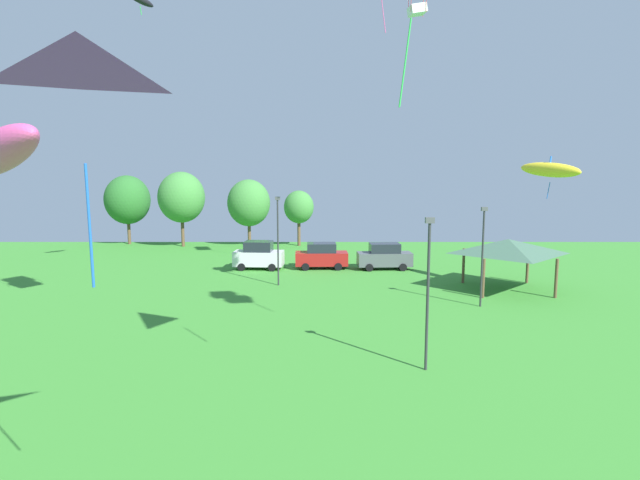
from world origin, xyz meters
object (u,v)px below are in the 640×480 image
parked_car_leftmost (257,255)px  treeline_tree_3 (297,207)px  light_post_0 (426,285)px  parked_car_second_from_left (320,256)px  light_post_1 (276,236)px  treeline_tree_0 (125,200)px  treeline_tree_1 (179,197)px  kite_flying_10 (547,170)px  kite_flying_2 (138,0)px  kite_flying_9 (415,1)px  kite_flying_11 (77,91)px  park_pavilion (506,246)px  parked_car_third_from_left (383,256)px  light_post_2 (481,251)px  treeline_tree_2 (247,203)px

parked_car_leftmost → treeline_tree_3: (2.85, 13.93, 3.18)m
light_post_0 → treeline_tree_3: bearing=100.7°
parked_car_second_from_left → light_post_1: light_post_1 is taller
light_post_1 → treeline_tree_0: treeline_tree_0 is taller
parked_car_second_from_left → treeline_tree_0: (-22.23, 15.10, 4.00)m
treeline_tree_3 → treeline_tree_1: bearing=-177.4°
kite_flying_10 → treeline_tree_0: 44.42m
kite_flying_2 → kite_flying_9: bearing=-24.0°
kite_flying_11 → park_pavilion: size_ratio=0.62×
parked_car_third_from_left → light_post_0: bearing=-96.0°
kite_flying_2 → treeline_tree_3: (9.86, 20.11, -15.47)m
kite_flying_2 → treeline_tree_0: bearing=114.7°
light_post_2 → treeline_tree_3: bearing=115.2°
kite_flying_2 → treeline_tree_2: kite_flying_2 is taller
parked_car_second_from_left → light_post_0: (4.27, -22.27, 2.49)m
treeline_tree_0 → light_post_1: bearing=-48.5°
treeline_tree_1 → light_post_2: bearing=-45.3°
kite_flying_2 → parked_car_leftmost: size_ratio=0.52×
light_post_0 → treeline_tree_2: (-12.45, 36.49, 1.21)m
parked_car_second_from_left → treeline_tree_3: treeline_tree_3 is taller
treeline_tree_0 → treeline_tree_1: bearing=-16.1°
kite_flying_10 → light_post_0: kite_flying_10 is taller
treeline_tree_3 → light_post_2: bearing=-64.8°
kite_flying_11 → parked_car_leftmost: kite_flying_11 is taller
treeline_tree_1 → treeline_tree_2: treeline_tree_1 is taller
kite_flying_10 → kite_flying_11: (-19.10, -25.25, 1.05)m
light_post_1 → light_post_2: light_post_1 is taller
kite_flying_11 → treeline_tree_2: bearing=95.0°
park_pavilion → light_post_2: (-3.21, -4.40, 0.38)m
kite_flying_2 → light_post_0: kite_flying_2 is taller
kite_flying_11 → treeline_tree_0: kite_flying_11 is taller
parked_car_leftmost → light_post_2: 19.48m
kite_flying_10 → treeline_tree_2: 32.89m
treeline_tree_0 → treeline_tree_2: size_ratio=1.06×
parked_car_leftmost → light_post_0: bearing=-62.4°
kite_flying_9 → park_pavilion: 17.35m
light_post_1 → treeline_tree_0: size_ratio=0.82×
kite_flying_10 → parked_car_leftmost: bearing=157.4°
light_post_0 → treeline_tree_3: 36.65m
kite_flying_9 → treeline_tree_1: (-20.53, 27.27, -11.75)m
parked_car_third_from_left → parked_car_leftmost: bearing=176.2°
kite_flying_9 → treeline_tree_2: bearing=115.0°
light_post_2 → kite_flying_9: bearing=-158.7°
parked_car_leftmost → treeline_tree_2: size_ratio=0.58×
park_pavilion → treeline_tree_1: (-28.41, 21.06, 2.40)m
kite_flying_11 → light_post_0: (8.23, 11.68, -5.81)m
light_post_1 → light_post_0: bearing=-64.9°
kite_flying_2 → treeline_tree_3: kite_flying_2 is taller
park_pavilion → kite_flying_10: bearing=-19.9°
parked_car_third_from_left → treeline_tree_2: (-13.54, 14.53, 3.69)m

